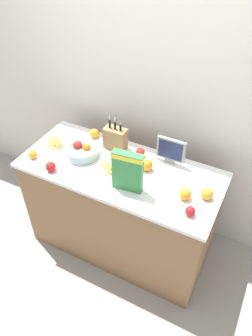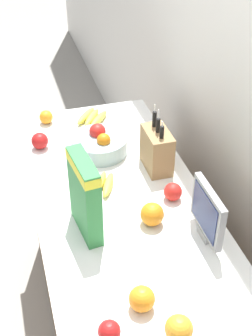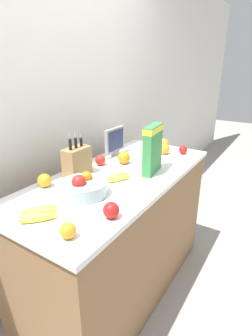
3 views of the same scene
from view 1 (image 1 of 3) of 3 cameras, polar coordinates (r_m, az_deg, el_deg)
ground_plane at (r=3.14m, az=-0.84°, el=-12.93°), size 14.00×14.00×0.00m
wall_back at (r=2.65m, az=4.65°, el=13.06°), size 9.00×0.06×2.60m
counter at (r=2.78m, az=-0.93°, el=-7.29°), size 1.54×0.68×0.93m
knife_block at (r=2.59m, az=-1.86°, el=5.19°), size 0.18×0.10×0.28m
small_monitor at (r=2.46m, az=7.81°, el=3.09°), size 0.22×0.03×0.21m
cereal_box at (r=2.18m, az=0.28°, el=-0.38°), size 0.22×0.08×0.31m
fruit_bowl at (r=2.57m, az=-7.68°, el=2.96°), size 0.25×0.25×0.13m
banana_bunch_left at (r=2.74m, az=-12.30°, el=4.43°), size 0.21×0.20×0.04m
banana_bunch_right at (r=2.44m, az=-3.09°, el=0.18°), size 0.18×0.13×0.04m
apple_rightmost at (r=2.47m, az=-12.97°, el=0.21°), size 0.08×0.08×0.08m
apple_middle at (r=2.15m, az=11.13°, el=-7.39°), size 0.07×0.07×0.07m
apple_near_bananas at (r=2.54m, az=2.49°, el=2.74°), size 0.07×0.07×0.07m
orange_near_bowl at (r=2.63m, az=-15.92°, el=2.29°), size 0.07×0.07×0.07m
orange_front_center at (r=2.23m, az=10.27°, el=-4.50°), size 0.08×0.08×0.08m
orange_by_cereal at (r=2.42m, az=3.62°, el=0.51°), size 0.09×0.09×0.09m
orange_front_left at (r=2.75m, az=-5.54°, el=6.03°), size 0.08×0.08×0.08m
orange_mid_right at (r=2.27m, az=13.96°, el=-4.33°), size 0.08×0.08×0.08m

